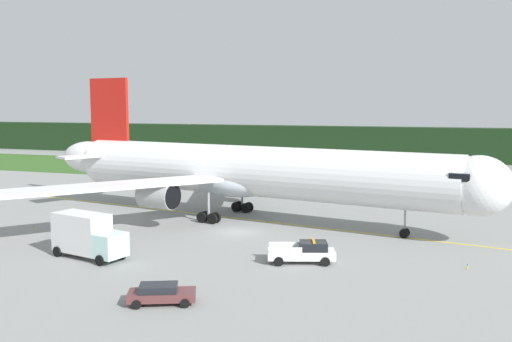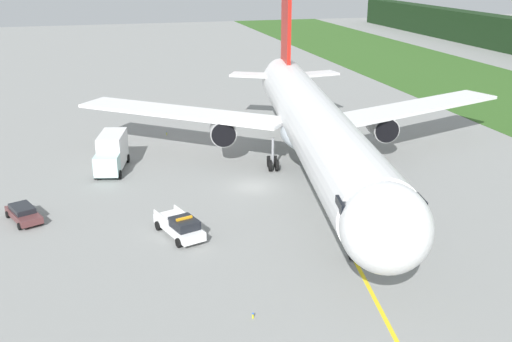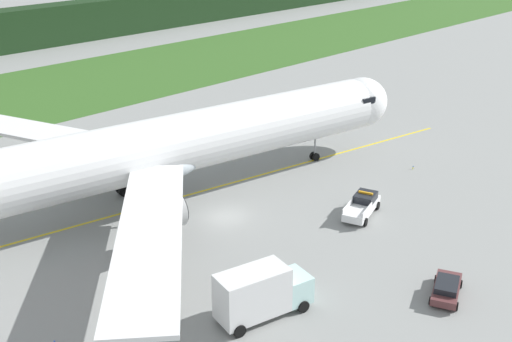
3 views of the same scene
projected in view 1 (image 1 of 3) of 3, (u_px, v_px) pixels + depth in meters
name	position (u px, v px, depth m)	size (l,w,h in m)	color
ground	(236.00, 232.00, 57.03)	(320.00, 320.00, 0.00)	gray
grass_verge	(333.00, 174.00, 104.38)	(320.00, 30.31, 0.04)	#325B21
distant_tree_line	(359.00, 143.00, 133.38)	(288.00, 5.81, 7.79)	black
taxiway_centerline_main	(251.00, 220.00, 63.15)	(73.15, 0.30, 0.01)	yellow
airliner	(246.00, 172.00, 62.81)	(56.14, 49.39, 16.36)	white
ops_pickup_truck	(304.00, 252.00, 45.91)	(5.85, 3.57, 1.94)	white
catering_truck	(87.00, 235.00, 47.38)	(7.26, 3.94, 3.93)	silver
staff_car	(161.00, 293.00, 36.48)	(4.74, 3.39, 1.30)	#582E30
taxiway_edge_light_east	(467.00, 266.00, 44.29)	(0.12, 0.12, 0.39)	yellow
taxiway_edge_light_west	(34.00, 228.00, 58.08)	(0.12, 0.12, 0.46)	yellow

